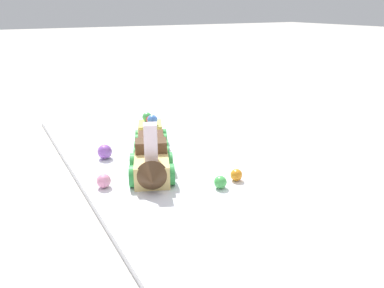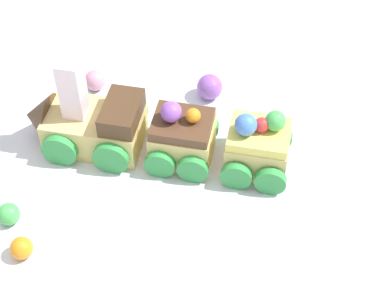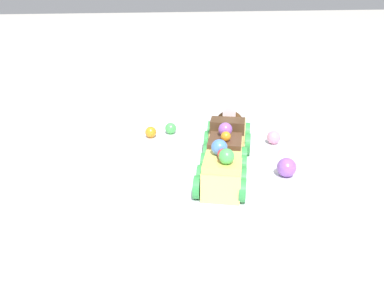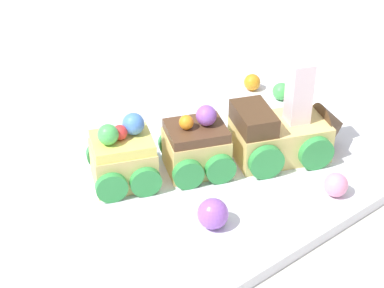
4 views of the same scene
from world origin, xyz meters
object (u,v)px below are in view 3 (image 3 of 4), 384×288
(cake_car_lemon, at_px, (221,175))
(gumball_pink, at_px, (274,137))
(gumball_purple, at_px, (287,167))
(cake_car_chocolate, at_px, (225,154))
(cake_train_locomotive, at_px, (228,130))
(gumball_orange, at_px, (151,132))
(gumball_green, at_px, (171,128))

(cake_car_lemon, xyz_separation_m, gumball_pink, (0.14, -0.15, -0.01))
(cake_car_lemon, xyz_separation_m, gumball_purple, (0.02, -0.11, -0.01))
(cake_car_chocolate, distance_m, gumball_purple, 0.09)
(cake_train_locomotive, relative_size, gumball_purple, 4.64)
(cake_train_locomotive, relative_size, cake_car_lemon, 1.53)
(gumball_orange, bearing_deg, cake_car_lemon, -165.65)
(cake_train_locomotive, distance_m, gumball_purple, 0.14)
(cake_car_chocolate, bearing_deg, gumball_green, 38.65)
(cake_train_locomotive, height_order, gumball_purple, cake_train_locomotive)
(cake_train_locomotive, xyz_separation_m, gumball_purple, (-0.14, -0.04, -0.01))
(gumball_green, relative_size, gumball_orange, 1.02)
(cake_train_locomotive, relative_size, gumball_green, 6.22)
(cake_car_lemon, relative_size, gumball_pink, 3.65)
(cake_car_lemon, distance_m, gumball_pink, 0.20)
(gumball_pink, distance_m, gumball_orange, 0.22)
(cake_train_locomotive, xyz_separation_m, gumball_orange, (0.07, 0.12, -0.02))
(gumball_purple, xyz_separation_m, gumball_pink, (0.12, -0.04, -0.00))
(cake_train_locomotive, xyz_separation_m, gumball_pink, (-0.02, -0.08, -0.02))
(cake_car_chocolate, xyz_separation_m, gumball_green, (0.17, 0.05, -0.01))
(cake_car_lemon, relative_size, gumball_orange, 4.16)
(gumball_orange, bearing_deg, gumball_pink, -112.43)
(cake_car_chocolate, relative_size, gumball_orange, 4.16)
(cake_train_locomotive, height_order, gumball_orange, cake_train_locomotive)
(cake_car_chocolate, bearing_deg, gumball_pink, -34.43)
(cake_car_chocolate, distance_m, gumball_pink, 0.14)
(gumball_purple, bearing_deg, gumball_pink, -17.61)
(cake_car_lemon, height_order, gumball_purple, cake_car_lemon)
(cake_car_lemon, height_order, gumball_green, cake_car_lemon)
(cake_train_locomotive, relative_size, gumball_pink, 5.58)
(cake_train_locomotive, distance_m, gumball_orange, 0.14)
(cake_car_chocolate, relative_size, gumball_pink, 3.65)
(cake_train_locomotive, xyz_separation_m, cake_car_lemon, (-0.16, 0.07, -0.00))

